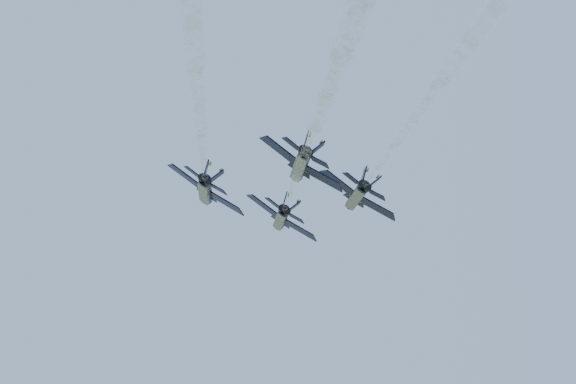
# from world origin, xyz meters

# --- Properties ---
(jet_lead) EXTENTS (9.64, 14.97, 6.26)m
(jet_lead) POSITION_xyz_m (-2.66, 10.09, 105.78)
(jet_lead) COLOR black
(jet_left) EXTENTS (9.64, 14.97, 6.26)m
(jet_left) POSITION_xyz_m (-10.58, -2.39, 105.78)
(jet_left) COLOR black
(jet_right) EXTENTS (9.64, 14.97, 6.26)m
(jet_right) POSITION_xyz_m (8.24, 2.23, 105.78)
(jet_right) COLOR black
(jet_slot) EXTENTS (9.64, 14.97, 6.26)m
(jet_slot) POSITION_xyz_m (2.33, -9.51, 105.78)
(jet_slot) COLOR black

